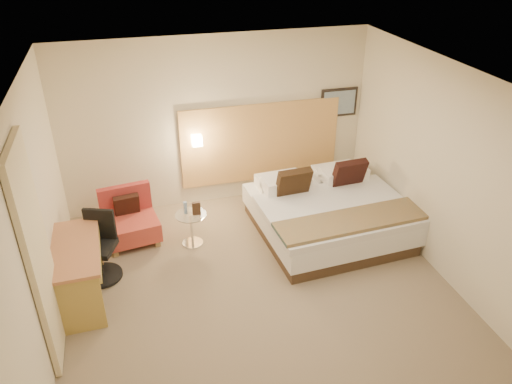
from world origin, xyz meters
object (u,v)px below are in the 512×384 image
object	(u,v)px
bed	(328,213)
desk_chair	(100,252)
lounge_chair	(130,221)
desk	(78,258)
side_table	(192,227)

from	to	relation	value
bed	desk_chair	size ratio (longest dim) A/B	2.37
bed	desk_chair	xyz separation A→B (m)	(-3.23, -0.18, 0.05)
lounge_chair	desk	bearing A→B (deg)	-118.15
side_table	desk_chair	bearing A→B (deg)	-161.83
lounge_chair	desk_chair	distance (m)	0.86
bed	desk	size ratio (longest dim) A/B	1.73
side_table	desk_chair	world-z (taller)	desk_chair
lounge_chair	side_table	distance (m)	0.91
bed	lounge_chair	distance (m)	2.88
side_table	desk	bearing A→B (deg)	-150.75
desk_chair	desk	bearing A→B (deg)	-117.61
side_table	desk_chair	distance (m)	1.32
side_table	bed	bearing A→B (deg)	-6.58
bed	side_table	world-z (taller)	bed
bed	side_table	bearing A→B (deg)	173.42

